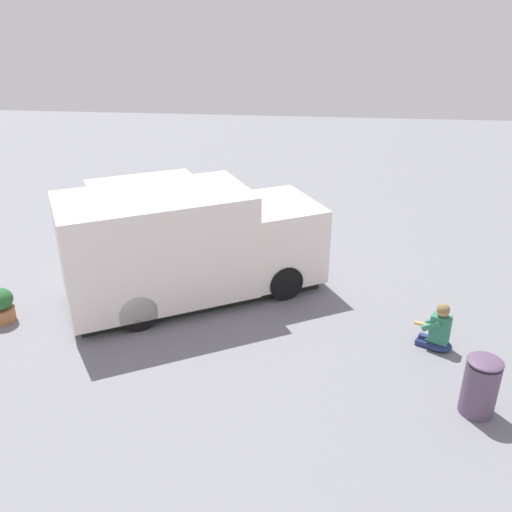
{
  "coord_description": "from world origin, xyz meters",
  "views": [
    {
      "loc": [
        -1.56,
        11.29,
        5.79
      ],
      "look_at": [
        -0.34,
        0.56,
        0.76
      ],
      "focal_mm": 38.02,
      "sensor_mm": 36.0,
      "label": 1
    }
  ],
  "objects_px": {
    "food_truck": "(189,247)",
    "person_customer": "(438,330)",
    "planter_flowering_far": "(188,207)",
    "planter_flowering_side": "(272,211)",
    "planter_flowering_near": "(0,305)",
    "trash_bin": "(480,385)"
  },
  "relations": [
    {
      "from": "food_truck",
      "to": "planter_flowering_near",
      "type": "relative_size",
      "value": 8.03
    },
    {
      "from": "person_customer",
      "to": "planter_flowering_side",
      "type": "relative_size",
      "value": 1.36
    },
    {
      "from": "food_truck",
      "to": "planter_flowering_far",
      "type": "height_order",
      "value": "food_truck"
    },
    {
      "from": "person_customer",
      "to": "trash_bin",
      "type": "xyz_separation_m",
      "value": [
        -0.29,
        1.74,
        0.13
      ]
    },
    {
      "from": "trash_bin",
      "to": "food_truck",
      "type": "bearing_deg",
      "value": -31.24
    },
    {
      "from": "planter_flowering_near",
      "to": "planter_flowering_side",
      "type": "bearing_deg",
      "value": -129.05
    },
    {
      "from": "planter_flowering_side",
      "to": "trash_bin",
      "type": "distance_m",
      "value": 8.66
    },
    {
      "from": "food_truck",
      "to": "planter_flowering_near",
      "type": "bearing_deg",
      "value": 22.65
    },
    {
      "from": "person_customer",
      "to": "planter_flowering_far",
      "type": "bearing_deg",
      "value": -44.52
    },
    {
      "from": "person_customer",
      "to": "trash_bin",
      "type": "bearing_deg",
      "value": 99.3
    },
    {
      "from": "trash_bin",
      "to": "planter_flowering_far",
      "type": "bearing_deg",
      "value": -50.5
    },
    {
      "from": "food_truck",
      "to": "person_customer",
      "type": "distance_m",
      "value": 5.22
    },
    {
      "from": "food_truck",
      "to": "person_customer",
      "type": "height_order",
      "value": "food_truck"
    },
    {
      "from": "food_truck",
      "to": "planter_flowering_side",
      "type": "height_order",
      "value": "food_truck"
    },
    {
      "from": "person_customer",
      "to": "planter_flowering_far",
      "type": "distance_m",
      "value": 8.52
    },
    {
      "from": "planter_flowering_near",
      "to": "planter_flowering_far",
      "type": "bearing_deg",
      "value": -111.91
    },
    {
      "from": "planter_flowering_far",
      "to": "planter_flowering_side",
      "type": "relative_size",
      "value": 1.04
    },
    {
      "from": "trash_bin",
      "to": "planter_flowering_near",
      "type": "bearing_deg",
      "value": -11.02
    },
    {
      "from": "person_customer",
      "to": "planter_flowering_far",
      "type": "height_order",
      "value": "person_customer"
    },
    {
      "from": "planter_flowering_far",
      "to": "planter_flowering_side",
      "type": "distance_m",
      "value": 2.48
    },
    {
      "from": "person_customer",
      "to": "planter_flowering_near",
      "type": "height_order",
      "value": "person_customer"
    },
    {
      "from": "planter_flowering_side",
      "to": "trash_bin",
      "type": "height_order",
      "value": "trash_bin"
    }
  ]
}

